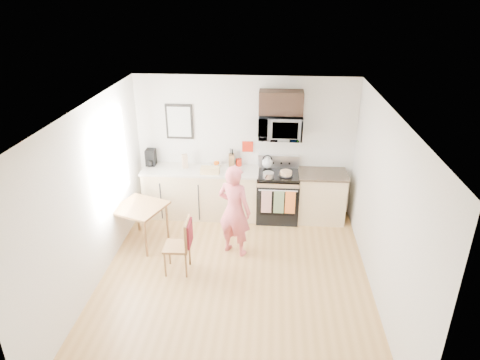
# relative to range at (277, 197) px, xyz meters

# --- Properties ---
(floor) EXTENTS (4.60, 4.60, 0.00)m
(floor) POSITION_rel_range_xyz_m (-0.63, -1.98, -0.44)
(floor) COLOR #A67840
(floor) RESTS_ON ground
(back_wall) EXTENTS (4.00, 0.04, 2.60)m
(back_wall) POSITION_rel_range_xyz_m (-0.63, 0.32, 0.86)
(back_wall) COLOR silver
(back_wall) RESTS_ON floor
(front_wall) EXTENTS (4.00, 0.04, 2.60)m
(front_wall) POSITION_rel_range_xyz_m (-0.63, -4.28, 0.86)
(front_wall) COLOR silver
(front_wall) RESTS_ON floor
(left_wall) EXTENTS (0.04, 4.60, 2.60)m
(left_wall) POSITION_rel_range_xyz_m (-2.63, -1.98, 0.86)
(left_wall) COLOR silver
(left_wall) RESTS_ON floor
(right_wall) EXTENTS (0.04, 4.60, 2.60)m
(right_wall) POSITION_rel_range_xyz_m (1.37, -1.98, 0.86)
(right_wall) COLOR silver
(right_wall) RESTS_ON floor
(ceiling) EXTENTS (4.00, 4.60, 0.04)m
(ceiling) POSITION_rel_range_xyz_m (-0.63, -1.98, 2.16)
(ceiling) COLOR white
(ceiling) RESTS_ON back_wall
(window) EXTENTS (0.06, 1.40, 1.50)m
(window) POSITION_rel_range_xyz_m (-2.59, -1.18, 1.11)
(window) COLOR white
(window) RESTS_ON left_wall
(cabinet_left) EXTENTS (2.10, 0.60, 0.90)m
(cabinet_left) POSITION_rel_range_xyz_m (-1.43, 0.02, 0.01)
(cabinet_left) COLOR #D4C088
(cabinet_left) RESTS_ON floor
(countertop_left) EXTENTS (2.14, 0.64, 0.04)m
(countertop_left) POSITION_rel_range_xyz_m (-1.43, 0.02, 0.48)
(countertop_left) COLOR silver
(countertop_left) RESTS_ON cabinet_left
(cabinet_right) EXTENTS (0.84, 0.60, 0.90)m
(cabinet_right) POSITION_rel_range_xyz_m (0.80, 0.02, 0.01)
(cabinet_right) COLOR #D4C088
(cabinet_right) RESTS_ON floor
(countertop_right) EXTENTS (0.88, 0.64, 0.04)m
(countertop_right) POSITION_rel_range_xyz_m (0.80, 0.02, 0.48)
(countertop_right) COLOR black
(countertop_right) RESTS_ON cabinet_right
(range) EXTENTS (0.76, 0.70, 1.16)m
(range) POSITION_rel_range_xyz_m (0.00, 0.00, 0.00)
(range) COLOR black
(range) RESTS_ON floor
(microwave) EXTENTS (0.76, 0.51, 0.42)m
(microwave) POSITION_rel_range_xyz_m (-0.00, 0.10, 1.32)
(microwave) COLOR silver
(microwave) RESTS_ON back_wall
(upper_cabinet) EXTENTS (0.76, 0.35, 0.40)m
(upper_cabinet) POSITION_rel_range_xyz_m (-0.00, 0.15, 1.74)
(upper_cabinet) COLOR black
(upper_cabinet) RESTS_ON back_wall
(wall_art) EXTENTS (0.50, 0.04, 0.65)m
(wall_art) POSITION_rel_range_xyz_m (-1.83, 0.30, 1.31)
(wall_art) COLOR black
(wall_art) RESTS_ON back_wall
(wall_trivet) EXTENTS (0.20, 0.02, 0.20)m
(wall_trivet) POSITION_rel_range_xyz_m (-0.58, 0.31, 0.86)
(wall_trivet) COLOR #A71F0E
(wall_trivet) RESTS_ON back_wall
(person) EXTENTS (0.66, 0.56, 1.54)m
(person) POSITION_rel_range_xyz_m (-0.70, -1.19, 0.33)
(person) COLOR #C8373A
(person) RESTS_ON floor
(dining_table) EXTENTS (0.83, 0.83, 0.70)m
(dining_table) POSITION_rel_range_xyz_m (-2.28, -1.04, 0.18)
(dining_table) COLOR brown
(dining_table) RESTS_ON floor
(chair) EXTENTS (0.42, 0.38, 0.89)m
(chair) POSITION_rel_range_xyz_m (-1.39, -1.77, 0.14)
(chair) COLOR brown
(chair) RESTS_ON floor
(knife_block) EXTENTS (0.12, 0.16, 0.22)m
(knife_block) POSITION_rel_range_xyz_m (-0.87, 0.23, 0.62)
(knife_block) COLOR brown
(knife_block) RESTS_ON countertop_left
(utensil_crock) EXTENTS (0.11, 0.11, 0.33)m
(utensil_crock) POSITION_rel_range_xyz_m (-0.74, 0.24, 0.63)
(utensil_crock) COLOR #A71F0E
(utensil_crock) RESTS_ON countertop_left
(fruit_bowl) EXTENTS (0.26, 0.26, 0.10)m
(fruit_bowl) POSITION_rel_range_xyz_m (-1.16, 0.20, 0.54)
(fruit_bowl) COLOR white
(fruit_bowl) RESTS_ON countertop_left
(milk_carton) EXTENTS (0.13, 0.13, 0.26)m
(milk_carton) POSITION_rel_range_xyz_m (-1.72, 0.08, 0.63)
(milk_carton) COLOR tan
(milk_carton) RESTS_ON countertop_left
(coffee_maker) EXTENTS (0.17, 0.26, 0.30)m
(coffee_maker) POSITION_rel_range_xyz_m (-2.38, 0.15, 0.65)
(coffee_maker) COLOR black
(coffee_maker) RESTS_ON countertop_left
(bread_bag) EXTENTS (0.34, 0.16, 0.12)m
(bread_bag) POSITION_rel_range_xyz_m (-1.23, -0.15, 0.56)
(bread_bag) COLOR tan
(bread_bag) RESTS_ON countertop_left
(cake) EXTENTS (0.26, 0.26, 0.09)m
(cake) POSITION_rel_range_xyz_m (0.13, -0.11, 0.53)
(cake) COLOR black
(cake) RESTS_ON range
(kettle) EXTENTS (0.20, 0.20, 0.26)m
(kettle) POSITION_rel_range_xyz_m (-0.21, 0.21, 0.60)
(kettle) COLOR white
(kettle) RESTS_ON range
(pot) EXTENTS (0.19, 0.33, 0.10)m
(pot) POSITION_rel_range_xyz_m (-0.18, -0.23, 0.54)
(pot) COLOR silver
(pot) RESTS_ON range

